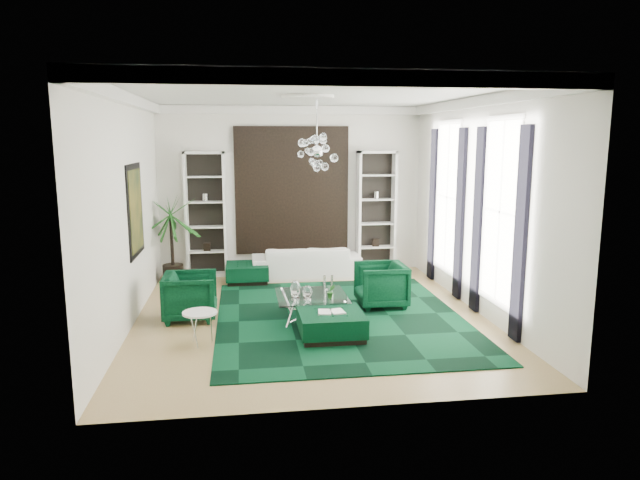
{
  "coord_description": "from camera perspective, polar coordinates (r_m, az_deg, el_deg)",
  "views": [
    {
      "loc": [
        -1.16,
        -9.55,
        3.07
      ],
      "look_at": [
        0.24,
        0.5,
        1.26
      ],
      "focal_mm": 32.0,
      "sensor_mm": 36.0,
      "label": 1
    }
  ],
  "objects": [
    {
      "name": "crown_molding",
      "position": [
        9.64,
        -1.02,
        13.85
      ],
      "size": [
        6.0,
        7.0,
        0.18
      ],
      "primitive_type": null,
      "color": "white",
      "rests_on": "ceiling"
    },
    {
      "name": "ottoman_front",
      "position": [
        9.02,
        1.11,
        -8.45
      ],
      "size": [
        1.0,
        1.0,
        0.4
      ],
      "primitive_type": "cube",
      "color": "black",
      "rests_on": "floor"
    },
    {
      "name": "wall_left",
      "position": [
        9.8,
        -18.76,
        2.71
      ],
      "size": [
        0.02,
        7.0,
        3.8
      ],
      "primitive_type": "cube",
      "color": "silver",
      "rests_on": "ground"
    },
    {
      "name": "table_plant",
      "position": [
        9.63,
        1.11,
        -5.17
      ],
      "size": [
        0.13,
        0.11,
        0.24
      ],
      "primitive_type": "imported",
      "color": "#1C581A",
      "rests_on": "coffee_table"
    },
    {
      "name": "wall_back",
      "position": [
        13.17,
        -2.84,
        4.99
      ],
      "size": [
        6.0,
        0.02,
        3.8
      ],
      "primitive_type": "cube",
      "color": "silver",
      "rests_on": "ground"
    },
    {
      "name": "shelving_left",
      "position": [
        12.99,
        -11.35,
        2.52
      ],
      "size": [
        0.9,
        0.38,
        2.8
      ],
      "primitive_type": null,
      "color": "white",
      "rests_on": "floor"
    },
    {
      "name": "curtain_far_b",
      "position": [
        12.61,
        11.2,
        3.44
      ],
      "size": [
        0.07,
        0.3,
        3.25
      ],
      "primitive_type": "cube",
      "color": "black",
      "rests_on": "floor"
    },
    {
      "name": "rug",
      "position": [
        9.98,
        2.0,
        -7.76
      ],
      "size": [
        4.2,
        5.0,
        0.02
      ],
      "primitive_type": "cube",
      "color": "black",
      "rests_on": "floor"
    },
    {
      "name": "palm",
      "position": [
        12.53,
        -14.66,
        1.19
      ],
      "size": [
        1.5,
        1.5,
        2.4
      ],
      "primitive_type": null,
      "color": "#1C581A",
      "rests_on": "floor"
    },
    {
      "name": "window_far",
      "position": [
        11.86,
        12.63,
        4.2
      ],
      "size": [
        0.03,
        1.1,
        2.9
      ],
      "primitive_type": "cube",
      "color": "white",
      "rests_on": "wall_right"
    },
    {
      "name": "chandelier",
      "position": [
        10.0,
        -0.32,
        8.84
      ],
      "size": [
        0.8,
        0.8,
        0.72
      ],
      "primitive_type": null,
      "color": "white",
      "rests_on": "ceiling"
    },
    {
      "name": "side_table",
      "position": [
        8.87,
        -11.87,
        -8.67
      ],
      "size": [
        0.52,
        0.52,
        0.5
      ],
      "primitive_type": "cylinder",
      "color": "white",
      "rests_on": "floor"
    },
    {
      "name": "window_near",
      "position": [
        9.67,
        17.59,
        2.68
      ],
      "size": [
        0.03,
        1.1,
        2.9
      ],
      "primitive_type": "cube",
      "color": "white",
      "rests_on": "wall_right"
    },
    {
      "name": "tapestry",
      "position": [
        13.12,
        -2.83,
        4.97
      ],
      "size": [
        2.5,
        0.06,
        2.8
      ],
      "primitive_type": "cube",
      "color": "black",
      "rests_on": "wall_back"
    },
    {
      "name": "ottoman_side",
      "position": [
        12.46,
        -7.29,
        -3.3
      ],
      "size": [
        0.9,
        0.9,
        0.4
      ],
      "primitive_type": "cube",
      "color": "black",
      "rests_on": "floor"
    },
    {
      "name": "armchair_right",
      "position": [
        10.62,
        6.12,
        -4.48
      ],
      "size": [
        0.89,
        0.87,
        0.81
      ],
      "primitive_type": "imported",
      "rotation": [
        0.0,
        0.0,
        -1.57
      ],
      "color": "black",
      "rests_on": "floor"
    },
    {
      "name": "curtain_near_b",
      "position": [
        10.39,
        15.51,
        1.88
      ],
      "size": [
        0.07,
        0.3,
        3.25
      ],
      "primitive_type": "cube",
      "color": "black",
      "rests_on": "floor"
    },
    {
      "name": "shelving_right",
      "position": [
        13.34,
        5.64,
        2.86
      ],
      "size": [
        0.9,
        0.38,
        2.8
      ],
      "primitive_type": null,
      "color": "white",
      "rests_on": "floor"
    },
    {
      "name": "ceiling_medallion",
      "position": [
        9.94,
        -1.24,
        14.14
      ],
      "size": [
        0.9,
        0.9,
        0.05
      ],
      "primitive_type": "cylinder",
      "color": "white",
      "rests_on": "ceiling"
    },
    {
      "name": "wall_front",
      "position": [
        6.26,
        2.9,
        -0.68
      ],
      "size": [
        6.0,
        0.02,
        3.8
      ],
      "primitive_type": "cube",
      "color": "silver",
      "rests_on": "ground"
    },
    {
      "name": "floor",
      "position": [
        10.1,
        -0.96,
        -7.65
      ],
      "size": [
        6.0,
        7.0,
        0.02
      ],
      "primitive_type": "cube",
      "color": "tan",
      "rests_on": "ground"
    },
    {
      "name": "wall_right",
      "position": [
        10.49,
        15.59,
        3.32
      ],
      "size": [
        0.02,
        7.0,
        3.8
      ],
      "primitive_type": "cube",
      "color": "silver",
      "rests_on": "ground"
    },
    {
      "name": "curtain_near_a",
      "position": [
        9.0,
        19.42,
        0.44
      ],
      "size": [
        0.07,
        0.3,
        3.25
      ],
      "primitive_type": "cube",
      "color": "black",
      "rests_on": "floor"
    },
    {
      "name": "sofa",
      "position": [
        12.79,
        -1.41,
        -2.18
      ],
      "size": [
        2.39,
        0.94,
        0.7
      ],
      "primitive_type": "imported",
      "rotation": [
        0.0,
        0.0,
        3.14
      ],
      "color": "white",
      "rests_on": "floor"
    },
    {
      "name": "armchair_left",
      "position": [
        10.06,
        -12.82,
        -5.5
      ],
      "size": [
        0.89,
        0.87,
        0.81
      ],
      "primitive_type": "imported",
      "rotation": [
        0.0,
        0.0,
        1.57
      ],
      "color": "black",
      "rests_on": "floor"
    },
    {
      "name": "ceiling",
      "position": [
        9.65,
        -1.02,
        14.5
      ],
      "size": [
        6.0,
        7.0,
        0.02
      ],
      "primitive_type": "cube",
      "color": "white",
      "rests_on": "ground"
    },
    {
      "name": "book",
      "position": [
        8.95,
        1.11,
        -7.15
      ],
      "size": [
        0.42,
        0.28,
        0.03
      ],
      "primitive_type": "cube",
      "color": "white",
      "rests_on": "ottoman_front"
    },
    {
      "name": "coffee_table",
      "position": [
        9.92,
        -0.85,
        -6.68
      ],
      "size": [
        1.2,
        1.2,
        0.41
      ],
      "primitive_type": null,
      "color": "white",
      "rests_on": "floor"
    },
    {
      "name": "curtain_far_a",
      "position": [
        11.16,
        13.81,
        2.5
      ],
      "size": [
        0.07,
        0.3,
        3.25
      ],
      "primitive_type": "cube",
      "color": "black",
      "rests_on": "floor"
    },
    {
      "name": "painting",
      "position": [
        10.38,
        -17.92,
        2.86
      ],
      "size": [
        0.04,
        1.3,
        1.6
      ],
      "primitive_type": "cube",
      "color": "black",
      "rests_on": "wall_left"
    }
  ]
}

